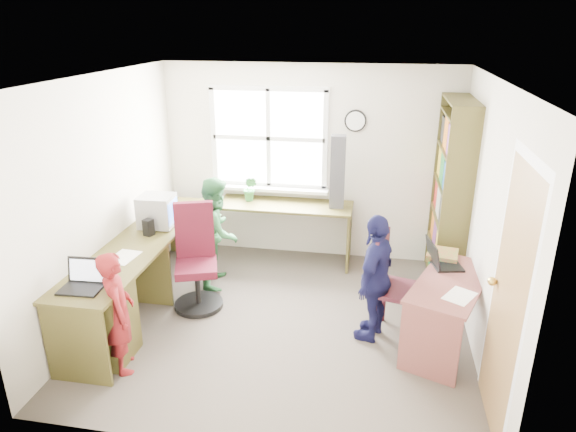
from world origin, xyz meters
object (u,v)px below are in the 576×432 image
object	(u,v)px
crt_monitor	(157,211)
cd_tower	(338,172)
l_desk	(146,284)
person_navy	(376,278)
laptop_left	(84,281)
right_desk	(449,299)
bookshelf	(450,200)
wooden_chair	(393,282)
person_green	(218,232)
laptop_right	(440,259)
swivel_chair	(196,263)
potted_plant	(250,189)
person_red	(118,312)

from	to	relation	value
crt_monitor	cd_tower	bearing A→B (deg)	25.04
l_desk	person_navy	xyz separation A→B (m)	(2.19, 0.20, 0.17)
laptop_left	cd_tower	distance (m)	3.07
right_desk	bookshelf	bearing A→B (deg)	107.02
wooden_chair	person_navy	distance (m)	0.19
cd_tower	person_navy	distance (m)	1.70
person_green	person_navy	size ratio (longest dim) A/B	1.01
laptop_right	right_desk	bearing A→B (deg)	-179.73
wooden_chair	person_green	size ratio (longest dim) A/B	0.81
laptop_left	l_desk	bearing A→B (deg)	67.50
person_green	laptop_left	bearing A→B (deg)	150.99
swivel_chair	laptop_right	size ratio (longest dim) A/B	2.70
swivel_chair	bookshelf	bearing A→B (deg)	1.66
crt_monitor	laptop_left	world-z (taller)	crt_monitor
l_desk	potted_plant	bearing A→B (deg)	70.65
wooden_chair	potted_plant	world-z (taller)	potted_plant
cd_tower	person_red	bearing A→B (deg)	-128.33
crt_monitor	potted_plant	xyz separation A→B (m)	(0.78, 1.01, -0.02)
crt_monitor	laptop_left	size ratio (longest dim) A/B	1.07
wooden_chair	person_navy	bearing A→B (deg)	-141.90
wooden_chair	person_navy	world-z (taller)	person_navy
l_desk	crt_monitor	bearing A→B (deg)	102.69
bookshelf	potted_plant	size ratio (longest dim) A/B	6.63
laptop_left	potted_plant	bearing A→B (deg)	67.52
bookshelf	person_red	size ratio (longest dim) A/B	1.90
laptop_right	potted_plant	distance (m)	2.52
crt_monitor	person_red	world-z (taller)	person_red
right_desk	person_green	distance (m)	2.58
person_red	person_green	size ratio (longest dim) A/B	0.88
laptop_left	right_desk	bearing A→B (deg)	11.60
bookshelf	person_green	bearing A→B (deg)	-169.25
crt_monitor	person_red	xyz separation A→B (m)	(0.24, -1.42, -0.38)
bookshelf	cd_tower	xyz separation A→B (m)	(-1.27, 0.25, 0.18)
crt_monitor	laptop_right	distance (m)	2.98
laptop_left	potted_plant	size ratio (longest dim) A/B	1.11
laptop_right	cd_tower	size ratio (longest dim) A/B	0.47
laptop_right	cd_tower	xyz separation A→B (m)	(-1.10, 1.24, 0.46)
cd_tower	person_navy	bearing A→B (deg)	-75.92
potted_plant	person_red	xyz separation A→B (m)	(-0.54, -2.43, -0.36)
l_desk	wooden_chair	bearing A→B (deg)	6.57
cd_tower	person_green	bearing A→B (deg)	-154.40
bookshelf	cd_tower	world-z (taller)	bookshelf
l_desk	person_navy	bearing A→B (deg)	5.17
laptop_left	bookshelf	bearing A→B (deg)	30.49
wooden_chair	cd_tower	bearing A→B (deg)	128.96
bookshelf	potted_plant	xyz separation A→B (m)	(-2.34, 0.28, -0.09)
laptop_right	person_red	bearing A→B (deg)	100.48
bookshelf	person_navy	size ratio (longest dim) A/B	1.69
l_desk	right_desk	distance (m)	2.87
wooden_chair	swivel_chair	bearing A→B (deg)	-171.87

